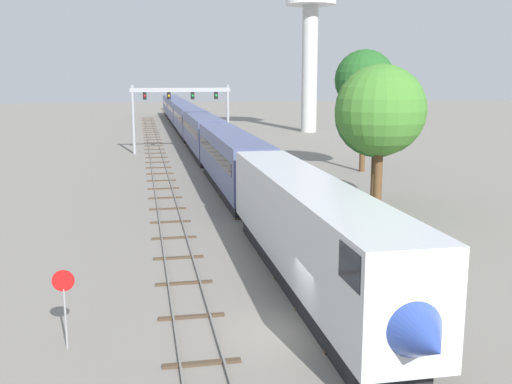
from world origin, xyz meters
The scene contains 10 objects.
ground_plane centered at (0.00, 0.00, 0.00)m, with size 400.00×400.00×0.00m, color gray.
track_main centered at (2.00, 60.00, 0.07)m, with size 2.60×200.00×0.16m.
track_near centered at (-3.50, 40.00, 0.07)m, with size 2.60×160.00×0.16m.
passenger_train centered at (2.00, 62.99, 2.61)m, with size 3.04×138.26×4.80m.
signal_gantry centered at (-0.25, 54.09, 6.06)m, with size 12.10×0.49×8.29m.
water_tower centered at (22.88, 78.71, 20.11)m, with size 8.42×8.42×26.43m.
stop_sign centered at (-8.00, 0.06, 1.87)m, with size 0.76×0.08×2.88m.
trackside_tree_left centered at (16.32, 35.95, 8.92)m, with size 5.82×5.82×11.89m.
trackside_tree_mid centered at (10.04, 16.51, 7.17)m, with size 5.89×5.89×10.15m.
trackside_tree_right centered at (11.73, 21.23, 6.53)m, with size 6.13×6.13×9.62m.
Camera 1 is at (-5.23, -20.51, 9.38)m, focal length 42.43 mm.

